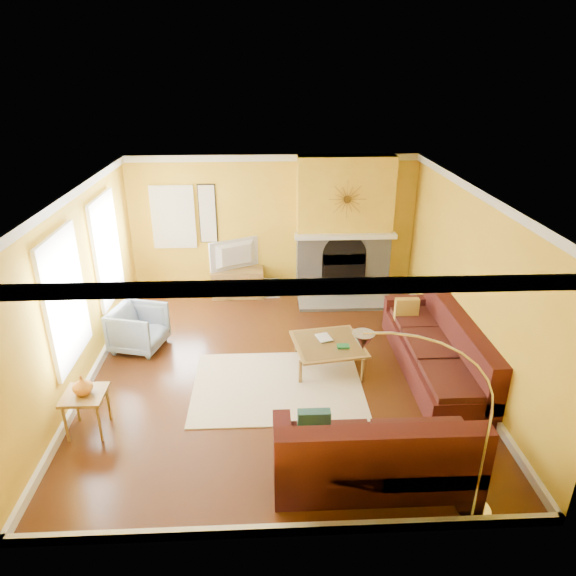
{
  "coord_description": "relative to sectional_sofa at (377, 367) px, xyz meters",
  "views": [
    {
      "loc": [
        -0.17,
        -6.59,
        4.23
      ],
      "look_at": [
        0.16,
        0.4,
        1.16
      ],
      "focal_mm": 32.0,
      "sensor_mm": 36.0,
      "label": 1
    }
  ],
  "objects": [
    {
      "name": "vase",
      "position": [
        -3.72,
        -0.58,
        0.22
      ],
      "size": [
        0.29,
        0.29,
        0.25
      ],
      "primitive_type": "imported",
      "rotation": [
        0.0,
        0.0,
        -0.23
      ],
      "color": "#C87322",
      "rests_on": "side_table"
    },
    {
      "name": "window_back",
      "position": [
        -3.22,
        3.68,
        1.1
      ],
      "size": [
        0.82,
        0.06,
        1.22
      ],
      "primitive_type": "cube",
      "color": "white",
      "rests_on": "wall_back"
    },
    {
      "name": "rug",
      "position": [
        -1.34,
        0.27,
        -0.44
      ],
      "size": [
        2.4,
        1.8,
        0.02
      ],
      "primitive_type": "cube",
      "color": "beige",
      "rests_on": "floor"
    },
    {
      "name": "mantel",
      "position": [
        0.03,
        3.28,
        0.8
      ],
      "size": [
        1.92,
        0.22,
        0.08
      ],
      "primitive_type": "cube",
      "color": "white",
      "rests_on": "fireplace"
    },
    {
      "name": "wall_left",
      "position": [
        -4.08,
        0.72,
        0.9
      ],
      "size": [
        0.02,
        6.0,
        2.7
      ],
      "primitive_type": "cube",
      "color": "yellow",
      "rests_on": "ground"
    },
    {
      "name": "baseboard",
      "position": [
        -1.32,
        0.72,
        -0.39
      ],
      "size": [
        5.5,
        6.0,
        0.12
      ],
      "primitive_type": null,
      "color": "white",
      "rests_on": "floor"
    },
    {
      "name": "window_left_near",
      "position": [
        -4.04,
        2.02,
        1.05
      ],
      "size": [
        0.06,
        1.22,
        1.72
      ],
      "primitive_type": "cube",
      "color": "white",
      "rests_on": "wall_left"
    },
    {
      "name": "book",
      "position": [
        -0.71,
        0.89,
        -0.04
      ],
      "size": [
        0.26,
        0.31,
        0.03
      ],
      "primitive_type": "imported",
      "rotation": [
        0.0,
        0.0,
        0.28
      ],
      "color": "white",
      "rests_on": "coffee_table"
    },
    {
      "name": "sectional_sofa",
      "position": [
        0.0,
        0.0,
        0.0
      ],
      "size": [
        2.87,
        3.96,
        0.9
      ],
      "primitive_type": null,
      "color": "#461816",
      "rests_on": "floor"
    },
    {
      "name": "side_table",
      "position": [
        -3.72,
        -0.58,
        -0.17
      ],
      "size": [
        0.5,
        0.5,
        0.55
      ],
      "primitive_type": null,
      "rotation": [
        0.0,
        0.0,
        -0.0
      ],
      "color": "olive",
      "rests_on": "floor"
    },
    {
      "name": "wall_front",
      "position": [
        -1.32,
        -2.29,
        0.9
      ],
      "size": [
        5.5,
        0.02,
        2.7
      ],
      "primitive_type": "cube",
      "color": "yellow",
      "rests_on": "ground"
    },
    {
      "name": "hearth",
      "position": [
        0.03,
        2.97,
        -0.42
      ],
      "size": [
        1.8,
        0.7,
        0.06
      ],
      "primitive_type": "cube",
      "color": "gray",
      "rests_on": "floor"
    },
    {
      "name": "arc_lamp",
      "position": [
        0.01,
        -2.08,
        0.61
      ],
      "size": [
        1.35,
        0.36,
        2.12
      ],
      "primitive_type": null,
      "color": "silver",
      "rests_on": "floor"
    },
    {
      "name": "crown_molding",
      "position": [
        -1.32,
        0.72,
        2.19
      ],
      "size": [
        5.5,
        6.0,
        0.12
      ],
      "primitive_type": null,
      "color": "white",
      "rests_on": "ceiling"
    },
    {
      "name": "subwoofer",
      "position": [
        -1.37,
        3.43,
        -0.3
      ],
      "size": [
        0.3,
        0.3,
        0.3
      ],
      "primitive_type": "cube",
      "color": "white",
      "rests_on": "floor"
    },
    {
      "name": "wall_back",
      "position": [
        -1.32,
        3.73,
        0.9
      ],
      "size": [
        5.5,
        0.02,
        2.7
      ],
      "primitive_type": "cube",
      "color": "yellow",
      "rests_on": "ground"
    },
    {
      "name": "fireplace",
      "position": [
        0.03,
        3.52,
        0.9
      ],
      "size": [
        1.8,
        0.4,
        2.7
      ],
      "primitive_type": null,
      "color": "gray",
      "rests_on": "floor"
    },
    {
      "name": "media_console",
      "position": [
        -2.03,
        3.43,
        -0.17
      ],
      "size": [
        1.0,
        0.45,
        0.55
      ],
      "primitive_type": "cube",
      "color": "olive",
      "rests_on": "floor"
    },
    {
      "name": "armchair",
      "position": [
        -3.52,
        1.46,
        -0.1
      ],
      "size": [
        0.95,
        0.93,
        0.71
      ],
      "primitive_type": "imported",
      "rotation": [
        0.0,
        0.0,
        1.31
      ],
      "color": "gray",
      "rests_on": "floor"
    },
    {
      "name": "ceiling",
      "position": [
        -1.32,
        0.72,
        2.26
      ],
      "size": [
        5.5,
        6.0,
        0.02
      ],
      "primitive_type": "cube",
      "color": "white",
      "rests_on": "ground"
    },
    {
      "name": "wall_art",
      "position": [
        -2.57,
        3.69,
        1.15
      ],
      "size": [
        0.34,
        0.04,
        1.14
      ],
      "primitive_type": "cube",
      "color": "white",
      "rests_on": "wall_back"
    },
    {
      "name": "coffee_table",
      "position": [
        -0.56,
        0.79,
        -0.25
      ],
      "size": [
        1.14,
        1.14,
        0.4
      ],
      "primitive_type": null,
      "rotation": [
        0.0,
        0.0,
        0.15
      ],
      "color": "white",
      "rests_on": "floor"
    },
    {
      "name": "sunburst",
      "position": [
        0.03,
        3.29,
        1.5
      ],
      "size": [
        0.7,
        0.04,
        0.7
      ],
      "primitive_type": null,
      "color": "olive",
      "rests_on": "fireplace"
    },
    {
      "name": "window_left_far",
      "position": [
        -4.04,
        0.12,
        1.05
      ],
      "size": [
        0.06,
        1.22,
        1.72
      ],
      "primitive_type": "cube",
      "color": "white",
      "rests_on": "wall_left"
    },
    {
      "name": "floor",
      "position": [
        -1.32,
        0.72,
        -0.46
      ],
      "size": [
        5.5,
        6.0,
        0.02
      ],
      "primitive_type": "cube",
      "color": "#562A12",
      "rests_on": "ground"
    },
    {
      "name": "wall_right",
      "position": [
        1.44,
        0.72,
        0.9
      ],
      "size": [
        0.02,
        6.0,
        2.7
      ],
      "primitive_type": "cube",
      "color": "yellow",
      "rests_on": "ground"
    },
    {
      "name": "tv",
      "position": [
        -2.03,
        3.43,
        0.39
      ],
      "size": [
        0.98,
        0.58,
        0.59
      ],
      "primitive_type": "imported",
      "rotation": [
        0.0,
        0.0,
        3.6
      ],
      "color": "black",
      "rests_on": "media_console"
    }
  ]
}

